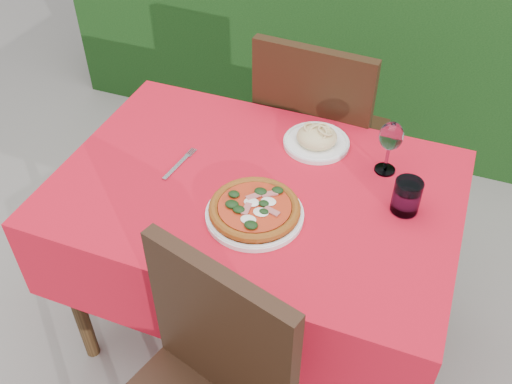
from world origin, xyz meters
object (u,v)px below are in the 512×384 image
(water_glass, at_px, (406,198))
(pizza_plate, at_px, (255,210))
(pasta_plate, at_px, (317,139))
(chair_far, at_px, (317,133))
(fork, at_px, (176,167))
(wine_glass, at_px, (391,138))

(water_glass, bearing_deg, pizza_plate, -155.19)
(pasta_plate, bearing_deg, chair_far, 103.35)
(water_glass, height_order, fork, water_glass)
(fork, bearing_deg, water_glass, 12.20)
(pizza_plate, bearing_deg, fork, 159.49)
(pizza_plate, height_order, fork, pizza_plate)
(chair_far, height_order, fork, chair_far)
(fork, bearing_deg, wine_glass, 26.77)
(pasta_plate, distance_m, fork, 0.48)
(chair_far, bearing_deg, fork, 64.95)
(chair_far, xyz_separation_m, wine_glass, (0.32, -0.35, 0.30))
(chair_far, height_order, wine_glass, chair_far)
(water_glass, xyz_separation_m, fork, (-0.72, -0.07, -0.05))
(pizza_plate, distance_m, pasta_plate, 0.41)
(pizza_plate, bearing_deg, wine_glass, 47.96)
(pasta_plate, bearing_deg, water_glass, -32.46)
(pasta_plate, bearing_deg, fork, -144.01)
(wine_glass, bearing_deg, pasta_plate, 168.06)
(chair_far, height_order, water_glass, chair_far)
(pasta_plate, height_order, wine_glass, wine_glass)
(wine_glass, bearing_deg, pizza_plate, -132.04)
(pasta_plate, bearing_deg, pizza_plate, -99.75)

